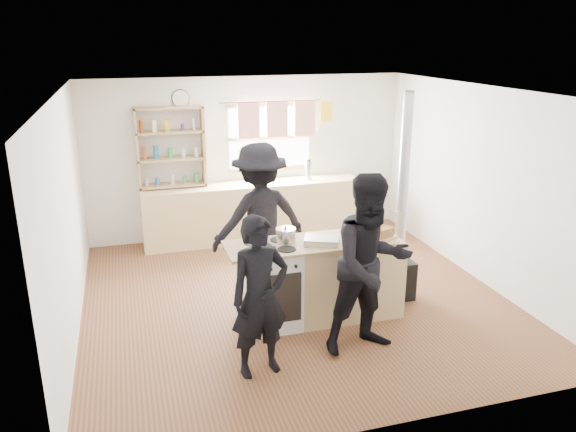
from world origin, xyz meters
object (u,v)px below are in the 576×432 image
at_px(thermos, 308,170).
at_px(stockpot_stove, 286,235).
at_px(flue_heater, 399,247).
at_px(person_far, 260,219).
at_px(stockpot_counter, 360,226).
at_px(bread_board, 383,234).
at_px(person_near_right, 371,265).
at_px(person_near_left, 260,297).
at_px(roast_tray, 322,240).
at_px(cooking_island, 321,279).
at_px(skillet_greens, 260,248).

relative_size(thermos, stockpot_stove, 1.35).
distance_m(flue_heater, person_far, 1.73).
height_order(flue_heater, person_far, flue_heater).
height_order(thermos, stockpot_counter, thermos).
xyz_separation_m(bread_board, person_near_right, (-0.44, -0.64, -0.06)).
xyz_separation_m(flue_heater, person_near_left, (-1.99, -1.09, 0.13)).
distance_m(roast_tray, person_far, 1.10).
relative_size(cooking_island, flue_heater, 0.79).
xyz_separation_m(skillet_greens, roast_tray, (0.69, 0.01, 0.01)).
relative_size(thermos, cooking_island, 0.15).
distance_m(stockpot_stove, flue_heater, 1.52).
xyz_separation_m(stockpot_counter, person_near_left, (-1.41, -0.95, -0.24)).
xyz_separation_m(stockpot_stove, flue_heater, (1.47, 0.15, -0.36)).
height_order(thermos, person_near_left, person_near_left).
bearing_deg(roast_tray, person_near_right, -68.62).
bearing_deg(stockpot_counter, thermos, 84.27).
distance_m(thermos, person_near_right, 3.58).
bearing_deg(person_far, cooking_island, 107.15).
bearing_deg(cooking_island, flue_heater, 11.66).
bearing_deg(skillet_greens, stockpot_counter, 8.04).
bearing_deg(flue_heater, stockpot_stove, -174.18).
xyz_separation_m(thermos, person_near_left, (-1.68, -3.64, -0.27)).
bearing_deg(person_far, stockpot_counter, 128.84).
bearing_deg(bread_board, person_near_right, -124.22).
bearing_deg(cooking_island, person_near_left, -136.52).
distance_m(cooking_island, skillet_greens, 0.88).
distance_m(cooking_island, roast_tray, 0.51).
relative_size(stockpot_counter, person_near_left, 0.18).
xyz_separation_m(bread_board, person_near_left, (-1.59, -0.74, -0.20)).
xyz_separation_m(person_near_right, person_far, (-0.72, 1.70, 0.01)).
relative_size(cooking_island, stockpot_stove, 8.88).
bearing_deg(roast_tray, bread_board, -4.04).
distance_m(stockpot_counter, person_far, 1.29).
bearing_deg(cooking_island, roast_tray, -111.99).
height_order(roast_tray, stockpot_stove, stockpot_stove).
xyz_separation_m(cooking_island, person_far, (-0.48, 0.93, 0.47)).
height_order(skillet_greens, stockpot_stove, stockpot_stove).
height_order(cooking_island, stockpot_stove, stockpot_stove).
distance_m(cooking_island, person_near_left, 1.30).
xyz_separation_m(thermos, roast_tray, (-0.79, -2.85, -0.08)).
height_order(cooking_island, flue_heater, flue_heater).
height_order(thermos, cooking_island, thermos).
relative_size(roast_tray, stockpot_counter, 1.54).
distance_m(stockpot_stove, person_far, 0.86).
relative_size(bread_board, flue_heater, 0.13).
relative_size(person_near_right, person_far, 0.99).
distance_m(skillet_greens, person_near_left, 0.82).
height_order(stockpot_stove, person_near_left, person_near_left).
bearing_deg(person_near_left, skillet_greens, 66.45).
distance_m(stockpot_counter, person_near_right, 0.89).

